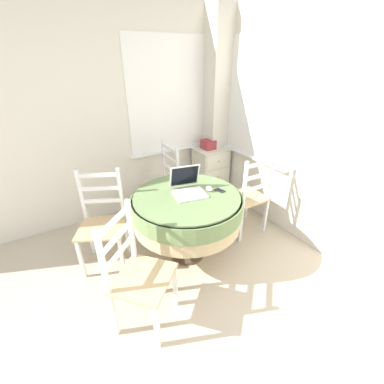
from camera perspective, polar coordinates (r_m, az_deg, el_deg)
corner_room_shell at (r=2.69m, az=2.33°, el=13.51°), size 4.51×4.67×2.55m
round_dining_table at (r=2.58m, az=-1.12°, el=-3.58°), size 1.11×1.11×0.75m
laptop at (r=2.53m, az=-0.90°, el=0.97°), size 0.36×0.38×0.26m
computer_mouse at (r=2.58m, az=3.86°, el=0.75°), size 0.06×0.09×0.05m
cell_phone at (r=2.60m, az=6.15°, el=0.38°), size 0.08×0.12×0.01m
dining_chair_near_back_window at (r=3.35m, az=-6.64°, el=1.63°), size 0.41×0.44×1.01m
dining_chair_near_right_window at (r=3.10m, az=12.38°, el=-1.13°), size 0.45×0.42×1.01m
dining_chair_camera_near at (r=2.09m, az=-11.97°, el=-17.59°), size 0.60×0.60×1.01m
dining_chair_left_flank at (r=2.72m, az=-19.26°, el=-6.59°), size 0.58×0.56×1.01m
corner_cabinet at (r=3.96m, az=4.12°, el=4.48°), size 0.47×0.41×0.76m
storage_box at (r=3.80m, az=3.65°, el=10.52°), size 0.17×0.19×0.13m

